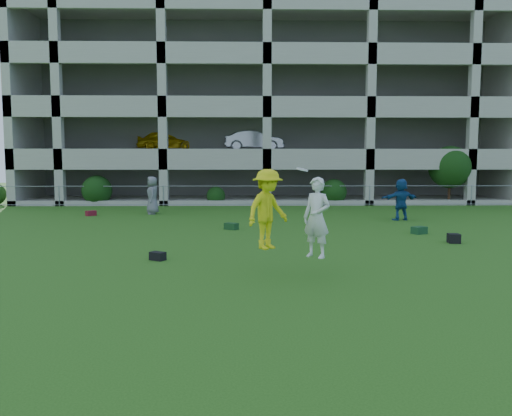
{
  "coord_description": "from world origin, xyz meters",
  "views": [
    {
      "loc": [
        -1.23,
        -9.88,
        2.63
      ],
      "look_at": [
        -0.97,
        3.0,
        1.4
      ],
      "focal_mm": 35.0,
      "sensor_mm": 36.0,
      "label": 1
    }
  ],
  "objects_px": {
    "bystander_c": "(152,195)",
    "crate_d": "(454,238)",
    "frisbee_contest": "(280,211)",
    "bystander_d": "(401,199)",
    "parking_garage": "(262,115)"
  },
  "relations": [
    {
      "from": "bystander_c",
      "to": "crate_d",
      "type": "relative_size",
      "value": 5.29
    },
    {
      "from": "frisbee_contest",
      "to": "crate_d",
      "type": "bearing_deg",
      "value": 36.24
    },
    {
      "from": "bystander_c",
      "to": "frisbee_contest",
      "type": "distance_m",
      "value": 14.23
    },
    {
      "from": "bystander_d",
      "to": "crate_d",
      "type": "xyz_separation_m",
      "value": [
        -0.19,
        -6.14,
        -0.77
      ]
    },
    {
      "from": "crate_d",
      "to": "bystander_d",
      "type": "bearing_deg",
      "value": 88.19
    },
    {
      "from": "crate_d",
      "to": "frisbee_contest",
      "type": "relative_size",
      "value": 0.16
    },
    {
      "from": "frisbee_contest",
      "to": "parking_garage",
      "type": "bearing_deg",
      "value": 89.07
    },
    {
      "from": "crate_d",
      "to": "parking_garage",
      "type": "distance_m",
      "value": 23.37
    },
    {
      "from": "bystander_d",
      "to": "parking_garage",
      "type": "xyz_separation_m",
      "value": [
        -5.62,
        15.82,
        5.1
      ]
    },
    {
      "from": "bystander_c",
      "to": "frisbee_contest",
      "type": "bearing_deg",
      "value": 9.56
    },
    {
      "from": "bystander_c",
      "to": "crate_d",
      "type": "distance_m",
      "value": 14.34
    },
    {
      "from": "bystander_d",
      "to": "crate_d",
      "type": "distance_m",
      "value": 6.19
    },
    {
      "from": "bystander_d",
      "to": "crate_d",
      "type": "height_order",
      "value": "bystander_d"
    },
    {
      "from": "bystander_c",
      "to": "frisbee_contest",
      "type": "relative_size",
      "value": 0.86
    },
    {
      "from": "parking_garage",
      "to": "bystander_c",
      "type": "bearing_deg",
      "value": -113.92
    }
  ]
}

